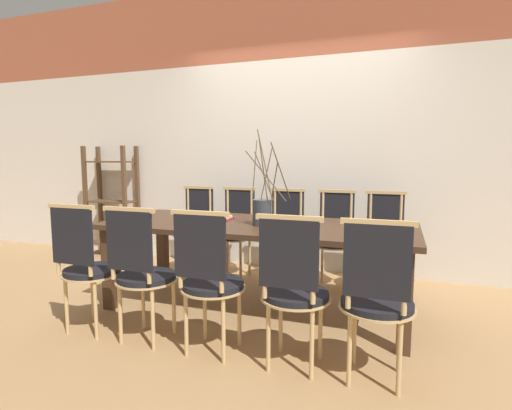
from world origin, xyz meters
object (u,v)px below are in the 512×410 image
(book_stack, at_px, (217,217))
(dining_table, at_px, (256,234))
(chair_far_center, at_px, (284,232))
(vase_centerpiece, at_px, (262,211))
(chair_near_center, at_px, (209,277))
(shelving_rack, at_px, (112,202))

(book_stack, bearing_deg, dining_table, -12.19)
(chair_far_center, height_order, vase_centerpiece, vase_centerpiece)
(book_stack, bearing_deg, vase_centerpiece, -18.13)
(vase_centerpiece, height_order, book_stack, vase_centerpiece)
(chair_near_center, height_order, shelving_rack, shelving_rack)
(shelving_rack, bearing_deg, vase_centerpiece, -26.14)
(dining_table, distance_m, shelving_rack, 2.62)
(vase_centerpiece, distance_m, book_stack, 0.50)
(chair_far_center, xyz_separation_m, shelving_rack, (-2.37, 0.30, 0.19))
(chair_near_center, bearing_deg, vase_centerpiece, 83.03)
(chair_far_center, height_order, book_stack, chair_far_center)
(chair_far_center, height_order, shelving_rack, shelving_rack)
(chair_near_center, relative_size, shelving_rack, 0.67)
(vase_centerpiece, height_order, shelving_rack, vase_centerpiece)
(dining_table, xyz_separation_m, chair_far_center, (0.01, 0.82, -0.13))
(shelving_rack, bearing_deg, book_stack, -27.89)
(chair_far_center, distance_m, shelving_rack, 2.40)
(book_stack, bearing_deg, chair_far_center, 61.70)
(vase_centerpiece, bearing_deg, chair_near_center, -96.97)
(dining_table, height_order, chair_near_center, chair_near_center)
(chair_far_center, distance_m, vase_centerpiece, 0.95)
(chair_far_center, relative_size, book_stack, 3.82)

